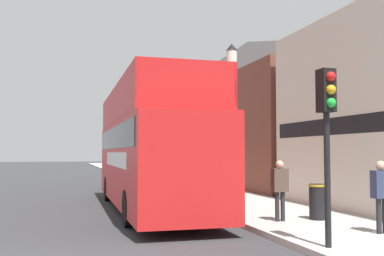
# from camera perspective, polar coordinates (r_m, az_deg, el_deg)

# --- Properties ---
(ground_plane) EXTENTS (144.00, 144.00, 0.00)m
(ground_plane) POSITION_cam_1_polar(r_m,az_deg,el_deg) (28.06, -17.82, -6.98)
(ground_plane) COLOR #333335
(sidewalk) EXTENTS (3.84, 108.00, 0.14)m
(sidewalk) POSITION_cam_1_polar(r_m,az_deg,el_deg) (25.87, -1.82, -7.31)
(sidewalk) COLOR #ADAAA3
(sidewalk) RESTS_ON ground_plane
(brick_terrace_rear) EXTENTS (6.00, 18.57, 9.05)m
(brick_terrace_rear) POSITION_cam_1_polar(r_m,az_deg,el_deg) (28.70, 7.12, 2.03)
(brick_terrace_rear) COLOR brown
(brick_terrace_rear) RESTS_ON ground_plane
(tour_bus) EXTENTS (2.68, 11.14, 4.15)m
(tour_bus) POSITION_cam_1_polar(r_m,az_deg,el_deg) (15.51, -5.45, -3.39)
(tour_bus) COLOR red
(tour_bus) RESTS_ON ground_plane
(parked_car_ahead_of_bus) EXTENTS (1.93, 4.30, 1.39)m
(parked_car_ahead_of_bus) POSITION_cam_1_polar(r_m,az_deg,el_deg) (23.71, -8.02, -6.24)
(parked_car_ahead_of_bus) COLOR black
(parked_car_ahead_of_bus) RESTS_ON ground_plane
(pedestrian_nearest) EXTENTS (0.43, 0.24, 1.63)m
(pedestrian_nearest) POSITION_cam_1_polar(r_m,az_deg,el_deg) (11.08, 22.91, -7.21)
(pedestrian_nearest) COLOR #232328
(pedestrian_nearest) RESTS_ON sidewalk
(pedestrian_second) EXTENTS (0.42, 0.23, 1.61)m
(pedestrian_second) POSITION_cam_1_polar(r_m,az_deg,el_deg) (12.25, 11.08, -7.05)
(pedestrian_second) COLOR #232328
(pedestrian_second) RESTS_ON sidewalk
(traffic_signal) EXTENTS (0.28, 0.42, 3.45)m
(traffic_signal) POSITION_cam_1_polar(r_m,az_deg,el_deg) (9.11, 16.78, 1.50)
(traffic_signal) COLOR black
(traffic_signal) RESTS_ON sidewalk
(lamp_post_nearest) EXTENTS (0.35, 0.35, 5.17)m
(lamp_post_nearest) POSITION_cam_1_polar(r_m,az_deg,el_deg) (13.81, 5.10, 3.99)
(lamp_post_nearest) COLOR black
(lamp_post_nearest) RESTS_ON sidewalk
(lamp_post_second) EXTENTS (0.35, 0.35, 5.22)m
(lamp_post_second) POSITION_cam_1_polar(r_m,az_deg,el_deg) (21.43, -2.55, 1.52)
(lamp_post_second) COLOR black
(lamp_post_second) RESTS_ON sidewalk
(litter_bin) EXTENTS (0.48, 0.48, 0.96)m
(litter_bin) POSITION_cam_1_polar(r_m,az_deg,el_deg) (12.82, 15.63, -8.87)
(litter_bin) COLOR black
(litter_bin) RESTS_ON sidewalk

